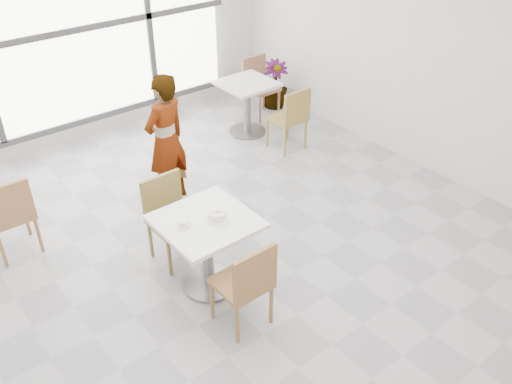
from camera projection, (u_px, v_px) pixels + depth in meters
floor at (237, 264)px, 5.39m from camera, size 7.00×7.00×0.00m
wall_back at (67, 29)px, 6.86m from camera, size 6.00×0.00×6.00m
wall_right at (448, 52)px, 6.14m from camera, size 0.00×7.00×7.00m
window at (69, 31)px, 6.82m from camera, size 4.60×0.07×2.52m
main_table at (207, 240)px, 4.86m from camera, size 0.80×0.80×0.75m
chair_near at (247, 282)px, 4.45m from camera, size 0.42×0.42×0.87m
chair_far at (169, 213)px, 5.25m from camera, size 0.42×0.42×0.87m
oatmeal_bowl at (217, 215)px, 4.72m from camera, size 0.21×0.21×0.09m
coffee_cup at (183, 224)px, 4.63m from camera, size 0.16×0.13×0.07m
person at (166, 141)px, 5.94m from camera, size 0.63×0.49×1.52m
bg_table_right at (247, 100)px, 7.52m from camera, size 0.70×0.70×0.75m
bg_chair_left_near at (10, 213)px, 5.25m from camera, size 0.42×0.42×0.87m
bg_chair_right_near at (291, 116)px, 7.07m from camera, size 0.42×0.42×0.87m
bg_chair_right_far at (258, 83)px, 8.02m from camera, size 0.42×0.42×0.87m
plant_right at (274, 84)px, 8.32m from camera, size 0.53×0.53×0.73m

